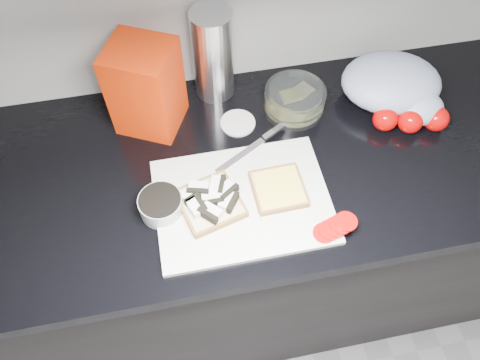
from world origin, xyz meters
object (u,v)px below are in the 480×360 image
glass_bowl (294,100)px  steel_canister (213,55)px  cutting_board (243,201)px  bread_bag (146,88)px

glass_bowl → steel_canister: steel_canister is taller
cutting_board → steel_canister: steel_canister is taller
glass_bowl → cutting_board: bearing=-126.3°
glass_bowl → bread_bag: bearing=174.7°
steel_canister → cutting_board: bearing=-89.6°
glass_bowl → steel_canister: size_ratio=0.64×
glass_bowl → bread_bag: bread_bag is taller
cutting_board → bread_bag: size_ratio=1.70×
cutting_board → glass_bowl: size_ratio=2.52×
cutting_board → steel_canister: (-0.00, 0.37, 0.12)m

